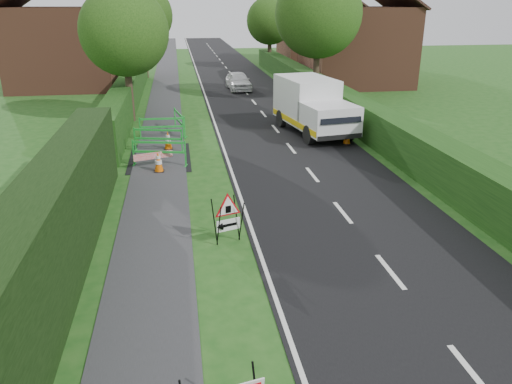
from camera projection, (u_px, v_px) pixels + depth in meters
ground at (295, 306)px, 10.31m from camera, size 120.00×120.00×0.00m
road_surface at (231, 74)px, 42.95m from camera, size 6.00×90.00×0.02m
footpath at (167, 75)px, 42.15m from camera, size 2.00×90.00×0.02m
hedge_west_near at (41, 329)px, 9.59m from camera, size 1.10×18.00×2.50m
hedge_west_far at (130, 106)px, 29.88m from camera, size 1.00×24.00×1.80m
hedge_east at (347, 122)px, 26.01m from camera, size 1.20×50.00×1.50m
house_west at (64, 46)px, 35.49m from camera, size 7.50×7.40×7.88m
house_east_a at (356, 44)px, 36.69m from camera, size 7.50×7.40×7.88m
house_east_b at (318, 33)px, 49.74m from camera, size 7.50×7.40×7.88m
tree_nw at (124, 31)px, 24.64m from camera, size 4.40×4.40×6.70m
tree_ne at (318, 14)px, 29.67m from camera, size 5.20×5.20×7.79m
tree_fw at (142, 15)px, 39.27m from camera, size 4.80×4.80×7.24m
tree_fe at (270, 21)px, 44.77m from camera, size 4.20×4.20×6.33m
triangle_sign at (227, 215)px, 12.67m from camera, size 1.01×1.01×1.17m
works_van at (312, 105)px, 23.40m from camera, size 2.96×5.74×2.50m
traffic_cone_0 at (347, 135)px, 21.84m from camera, size 0.38×0.38×0.79m
traffic_cone_1 at (339, 126)px, 23.36m from camera, size 0.38×0.38×0.79m
traffic_cone_2 at (327, 119)px, 24.93m from camera, size 0.38×0.38×0.79m
traffic_cone_3 at (158, 162)px, 18.25m from camera, size 0.38×0.38×0.79m
traffic_cone_4 at (168, 140)px, 21.06m from camera, size 0.38×0.38×0.79m
ped_barrier_0 at (159, 150)px, 18.85m from camera, size 2.09×0.80×1.00m
ped_barrier_1 at (158, 137)px, 20.66m from camera, size 2.08×0.85×1.00m
ped_barrier_2 at (162, 125)px, 22.61m from camera, size 2.07×0.45×1.00m
ped_barrier_3 at (179, 119)px, 23.71m from camera, size 0.72×2.09×1.00m
redwhite_plank at (154, 167)px, 18.92m from camera, size 1.43×0.52×0.25m
hatchback_car at (238, 81)px, 35.14m from camera, size 1.67×3.74×1.25m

